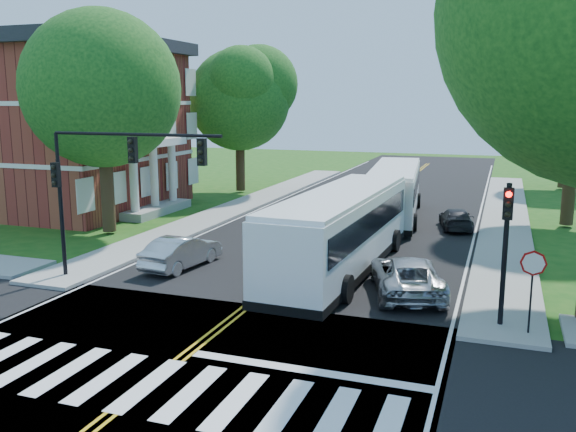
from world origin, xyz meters
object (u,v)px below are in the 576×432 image
at_px(hatchback, 182,252).
at_px(dark_sedan, 456,219).
at_px(signal_ne, 506,236).
at_px(bus_lead, 341,230).
at_px(suv, 407,276).
at_px(signal_nw, 108,171).
at_px(bus_follow, 395,191).

bearing_deg(hatchback, dark_sedan, -123.84).
height_order(signal_ne, hatchback, signal_ne).
height_order(bus_lead, dark_sedan, bus_lead).
height_order(suv, dark_sedan, suv).
distance_m(signal_nw, bus_follow, 19.03).
distance_m(signal_ne, hatchback, 13.30).
height_order(bus_lead, suv, bus_lead).
xyz_separation_m(bus_follow, hatchback, (-6.51, -14.19, -0.96)).
relative_size(suv, dark_sedan, 1.29).
bearing_deg(hatchback, signal_ne, 173.77).
bearing_deg(signal_nw, suv, 13.02).
distance_m(signal_ne, bus_follow, 18.30).
height_order(signal_ne, dark_sedan, signal_ne).
relative_size(bus_follow, suv, 2.43).
bearing_deg(signal_nw, bus_lead, 31.31).
xyz_separation_m(bus_lead, hatchback, (-6.45, -1.74, -1.06)).
bearing_deg(dark_sedan, signal_nw, 41.50).
relative_size(signal_ne, bus_lead, 0.34).
bearing_deg(suv, signal_ne, 126.46).
bearing_deg(hatchback, suv, -176.04).
height_order(signal_nw, bus_follow, signal_nw).
bearing_deg(signal_ne, signal_nw, -179.95).
distance_m(suv, dark_sedan, 12.49).
xyz_separation_m(bus_lead, bus_follow, (0.06, 12.45, -0.11)).
relative_size(signal_nw, bus_lead, 0.56).
xyz_separation_m(signal_ne, dark_sedan, (-2.48, 14.95, -2.39)).
relative_size(bus_follow, hatchback, 2.96).
relative_size(bus_lead, dark_sedan, 3.31).
bearing_deg(suv, signal_nw, -3.30).
bearing_deg(hatchback, bus_lead, -158.13).
height_order(bus_lead, bus_follow, bus_lead).
bearing_deg(dark_sedan, bus_lead, 58.68).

